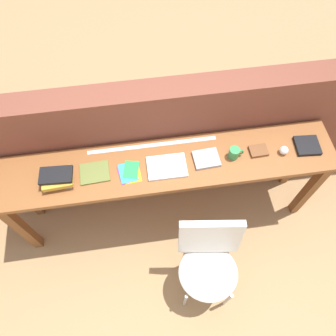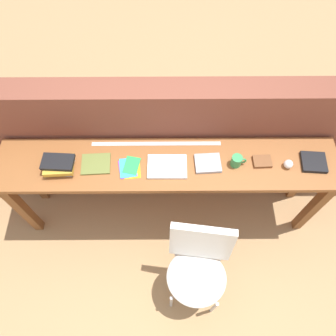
# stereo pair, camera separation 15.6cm
# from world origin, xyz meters

# --- Properties ---
(ground_plane) EXTENTS (40.00, 40.00, 0.00)m
(ground_plane) POSITION_xyz_m (0.00, 0.00, 0.00)
(ground_plane) COLOR tan
(brick_wall_back) EXTENTS (6.00, 0.20, 1.29)m
(brick_wall_back) POSITION_xyz_m (0.00, 0.64, 0.65)
(brick_wall_back) COLOR brown
(brick_wall_back) RESTS_ON ground
(sideboard) EXTENTS (2.50, 0.44, 0.88)m
(sideboard) POSITION_xyz_m (0.00, 0.30, 0.74)
(sideboard) COLOR brown
(sideboard) RESTS_ON ground
(chair_white_moulded) EXTENTS (0.49, 0.51, 0.89)m
(chair_white_moulded) POSITION_xyz_m (0.21, -0.35, 0.53)
(chair_white_moulded) COLOR silver
(chair_white_moulded) RESTS_ON ground
(book_stack_leftmost) EXTENTS (0.23, 0.17, 0.09)m
(book_stack_leftmost) POSITION_xyz_m (-0.77, 0.26, 0.93)
(book_stack_leftmost) COLOR #9E9EA3
(book_stack_leftmost) RESTS_ON sideboard
(magazine_cycling) EXTENTS (0.21, 0.18, 0.01)m
(magazine_cycling) POSITION_xyz_m (-0.52, 0.29, 0.89)
(magazine_cycling) COLOR olive
(magazine_cycling) RESTS_ON sideboard
(pamphlet_pile_colourful) EXTENTS (0.17, 0.19, 0.01)m
(pamphlet_pile_colourful) POSITION_xyz_m (-0.27, 0.26, 0.89)
(pamphlet_pile_colourful) COLOR yellow
(pamphlet_pile_colourful) RESTS_ON sideboard
(book_open_centre) EXTENTS (0.28, 0.20, 0.02)m
(book_open_centre) POSITION_xyz_m (-0.01, 0.27, 0.89)
(book_open_centre) COLOR white
(book_open_centre) RESTS_ON sideboard
(book_grey_hardcover) EXTENTS (0.19, 0.16, 0.02)m
(book_grey_hardcover) POSITION_xyz_m (0.29, 0.29, 0.89)
(book_grey_hardcover) COLOR #9E9EA3
(book_grey_hardcover) RESTS_ON sideboard
(mug) EXTENTS (0.11, 0.08, 0.09)m
(mug) POSITION_xyz_m (0.49, 0.29, 0.92)
(mug) COLOR #338C4C
(mug) RESTS_ON sideboard
(leather_journal_brown) EXTENTS (0.13, 0.10, 0.02)m
(leather_journal_brown) POSITION_xyz_m (0.68, 0.30, 0.89)
(leather_journal_brown) COLOR brown
(leather_journal_brown) RESTS_ON sideboard
(sports_ball_small) EXTENTS (0.06, 0.06, 0.06)m
(sports_ball_small) POSITION_xyz_m (0.86, 0.27, 0.91)
(sports_ball_small) COLOR silver
(sports_ball_small) RESTS_ON sideboard
(book_repair_rightmost) EXTENTS (0.19, 0.18, 0.03)m
(book_repair_rightmost) POSITION_xyz_m (1.05, 0.30, 0.89)
(book_repair_rightmost) COLOR black
(book_repair_rightmost) RESTS_ON sideboard
(ruler_metal_back_edge) EXTENTS (0.96, 0.03, 0.00)m
(ruler_metal_back_edge) POSITION_xyz_m (-0.09, 0.47, 0.88)
(ruler_metal_back_edge) COLOR silver
(ruler_metal_back_edge) RESTS_ON sideboard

